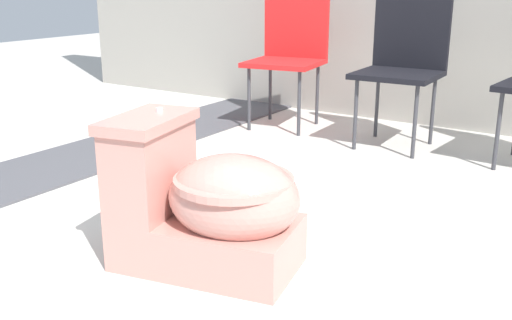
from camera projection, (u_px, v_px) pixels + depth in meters
ground_plane at (199, 250)px, 2.16m from camera, size 14.00×14.00×0.00m
gravel_strip at (76, 160)px, 3.22m from camera, size 0.56×8.00×0.01m
toilet at (207, 205)px, 1.99m from camera, size 0.69×0.49×0.52m
folding_chair_left at (290, 47)px, 3.88m from camera, size 0.50×0.50×0.83m
folding_chair_middle at (404, 56)px, 3.42m from camera, size 0.45×0.45×0.83m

